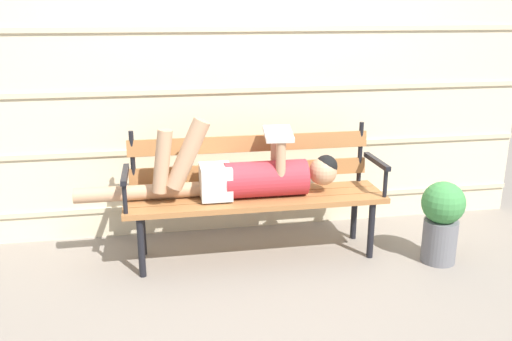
# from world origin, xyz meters

# --- Properties ---
(ground_plane) EXTENTS (12.00, 12.00, 0.00)m
(ground_plane) POSITION_xyz_m (0.00, 0.00, 0.00)
(ground_plane) COLOR gray
(house_siding) EXTENTS (4.42, 0.08, 2.56)m
(house_siding) POSITION_xyz_m (0.00, 0.73, 1.28)
(house_siding) COLOR beige
(house_siding) RESTS_ON ground
(park_bench) EXTENTS (1.73, 0.43, 0.86)m
(park_bench) POSITION_xyz_m (-0.00, 0.24, 0.48)
(park_bench) COLOR #9E6638
(park_bench) RESTS_ON ground
(reclining_person) EXTENTS (1.73, 0.27, 0.56)m
(reclining_person) POSITION_xyz_m (-0.08, 0.18, 0.59)
(reclining_person) COLOR #B72D38
(potted_plant) EXTENTS (0.28, 0.28, 0.56)m
(potted_plant) POSITION_xyz_m (1.19, -0.12, 0.31)
(potted_plant) COLOR slate
(potted_plant) RESTS_ON ground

